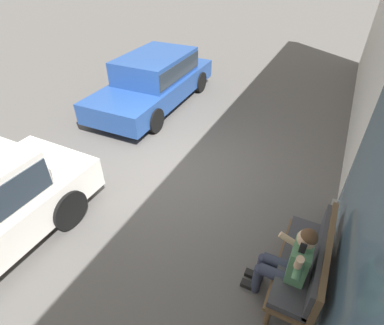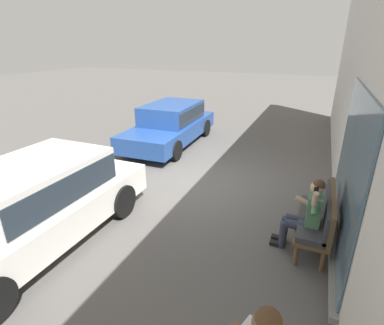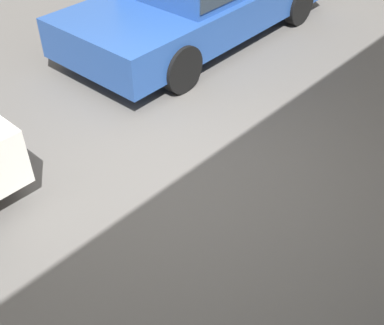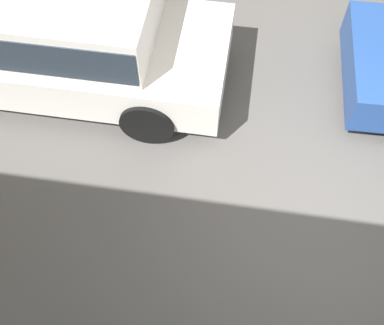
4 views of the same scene
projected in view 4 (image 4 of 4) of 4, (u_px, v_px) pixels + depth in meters
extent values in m
plane|color=#565451|center=(312.00, 213.00, 5.56)|extent=(60.00, 60.00, 0.00)
cube|color=white|center=(54.00, 48.00, 6.20)|extent=(4.49, 1.75, 0.57)
cube|color=white|center=(56.00, 12.00, 5.66)|extent=(2.34, 1.53, 0.67)
cube|color=#28333D|center=(56.00, 12.00, 5.66)|extent=(2.29, 1.56, 0.47)
cylinder|color=black|center=(148.00, 122.00, 5.83)|extent=(0.67, 0.18, 0.67)
cylinder|color=black|center=(172.00, 28.00, 6.68)|extent=(0.67, 0.18, 0.67)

